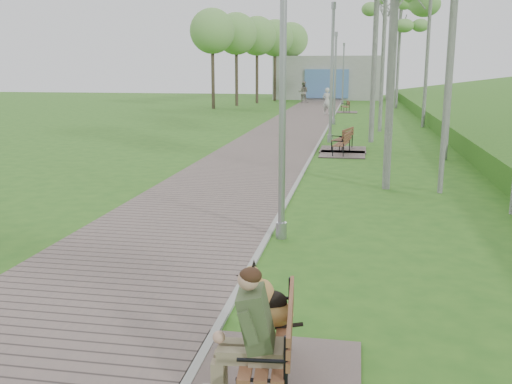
% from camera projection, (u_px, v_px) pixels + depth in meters
% --- Properties ---
extents(ground, '(120.00, 120.00, 0.00)m').
position_uv_depth(ground, '(193.00, 375.00, 5.61)').
color(ground, '#2D621D').
rests_on(ground, ground).
extents(walkway, '(3.50, 67.00, 0.04)m').
position_uv_depth(walkway, '(287.00, 132.00, 26.58)').
color(walkway, '#6E5E59').
rests_on(walkway, ground).
extents(kerb, '(0.10, 67.00, 0.05)m').
position_uv_depth(kerb, '(325.00, 133.00, 26.28)').
color(kerb, '#999993').
rests_on(kerb, ground).
extents(building_north, '(10.00, 5.20, 4.00)m').
position_uv_depth(building_north, '(328.00, 78.00, 54.45)').
color(building_north, '#9E9E99').
rests_on(building_north, ground).
extents(bench_main, '(1.70, 1.89, 1.48)m').
position_uv_depth(bench_main, '(261.00, 346.00, 5.34)').
color(bench_main, '#6E5E59').
rests_on(bench_main, ground).
extents(bench_second, '(1.55, 1.72, 0.95)m').
position_uv_depth(bench_second, '(341.00, 150.00, 19.69)').
color(bench_second, '#6E5E59').
rests_on(bench_second, ground).
extents(bench_third, '(1.65, 1.84, 1.02)m').
position_uv_depth(bench_third, '(342.00, 145.00, 20.80)').
color(bench_third, '#6E5E59').
rests_on(bench_third, ground).
extents(bench_far, '(1.54, 1.71, 0.94)m').
position_uv_depth(bench_far, '(345.00, 110.00, 38.30)').
color(bench_far, '#6E5E59').
rests_on(bench_far, ground).
extents(lamp_post_near, '(0.19, 0.19, 5.03)m').
position_uv_depth(lamp_post_near, '(283.00, 105.00, 9.61)').
color(lamp_post_near, gray).
rests_on(lamp_post_near, ground).
extents(lamp_post_second, '(0.21, 0.21, 5.43)m').
position_uv_depth(lamp_post_second, '(332.00, 79.00, 22.49)').
color(lamp_post_second, gray).
rests_on(lamp_post_second, ground).
extents(lamp_post_third, '(0.18, 0.18, 4.76)m').
position_uv_depth(lamp_post_third, '(335.00, 82.00, 29.81)').
color(lamp_post_third, gray).
rests_on(lamp_post_third, ground).
extents(lamp_post_far, '(0.19, 0.19, 4.88)m').
position_uv_depth(lamp_post_far, '(343.00, 76.00, 46.08)').
color(lamp_post_far, gray).
rests_on(lamp_post_far, ground).
extents(pedestrian_near, '(0.72, 0.59, 1.70)m').
position_uv_depth(pedestrian_near, '(327.00, 101.00, 36.20)').
color(pedestrian_near, silver).
rests_on(pedestrian_near, ground).
extents(pedestrian_far, '(0.91, 0.73, 1.81)m').
position_uv_depth(pedestrian_far, '(303.00, 92.00, 48.37)').
color(pedestrian_far, gray).
rests_on(pedestrian_far, ground).
extents(birch_far_c, '(2.69, 2.69, 8.75)m').
position_uv_depth(birch_far_c, '(401.00, 11.00, 40.76)').
color(birch_far_c, silver).
rests_on(birch_far_c, ground).
extents(birch_distant_a, '(2.91, 2.91, 8.91)m').
position_uv_depth(birch_distant_a, '(385.00, 9.00, 40.46)').
color(birch_distant_a, silver).
rests_on(birch_distant_a, ground).
extents(birch_distant_b, '(2.94, 2.94, 11.25)m').
position_uv_depth(birch_distant_b, '(391.00, 0.00, 50.54)').
color(birch_distant_b, silver).
rests_on(birch_distant_b, ground).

